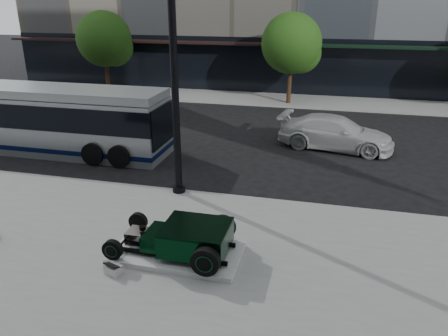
% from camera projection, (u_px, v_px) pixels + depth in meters
% --- Properties ---
extents(ground, '(120.00, 120.00, 0.00)m').
position_uv_depth(ground, '(227.00, 175.00, 17.32)').
color(ground, black).
rests_on(ground, ground).
extents(sidewalk_far, '(70.00, 4.00, 0.12)m').
position_uv_depth(sidewalk_far, '(275.00, 100.00, 29.96)').
color(sidewalk_far, gray).
rests_on(sidewalk_far, ground).
extents(street_trees, '(29.80, 3.80, 5.70)m').
position_uv_depth(street_trees, '(294.00, 46.00, 27.52)').
color(street_trees, black).
rests_on(street_trees, sidewalk_far).
extents(display_plinth, '(3.40, 1.80, 0.15)m').
position_uv_depth(display_plinth, '(177.00, 253.00, 11.67)').
color(display_plinth, silver).
rests_on(display_plinth, sidewalk_near).
extents(hot_rod, '(3.22, 2.00, 0.81)m').
position_uv_depth(hot_rod, '(188.00, 238.00, 11.41)').
color(hot_rod, black).
rests_on(hot_rod, display_plinth).
extents(info_plaque, '(0.48, 0.42, 0.31)m').
position_uv_depth(info_plaque, '(113.00, 269.00, 10.89)').
color(info_plaque, silver).
rests_on(info_plaque, sidewalk_near).
extents(lamppost, '(0.45, 0.45, 8.23)m').
position_uv_depth(lamppost, '(175.00, 85.00, 14.19)').
color(lamppost, black).
rests_on(lamppost, sidewalk_near).
extents(transit_bus, '(12.12, 2.88, 2.92)m').
position_uv_depth(transit_bus, '(38.00, 118.00, 19.78)').
color(transit_bus, '#A4A9AD').
rests_on(transit_bus, ground).
extents(white_sedan, '(5.49, 2.91, 1.51)m').
position_uv_depth(white_sedan, '(336.00, 133.00, 20.15)').
color(white_sedan, silver).
rests_on(white_sedan, ground).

